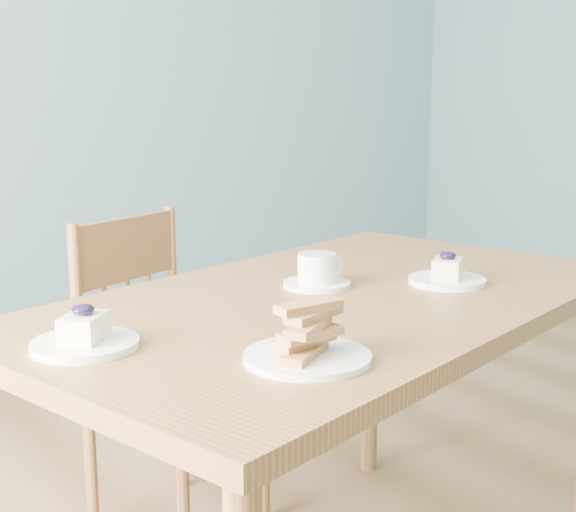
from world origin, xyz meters
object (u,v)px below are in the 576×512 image
(coffee_cup, at_px, (317,273))
(dining_chair, at_px, (166,375))
(cheesecake_plate_far, at_px, (85,337))
(biscotti_plate, at_px, (307,342))
(cheesecake_plate_near, at_px, (447,275))
(dining_table, at_px, (334,329))

(coffee_cup, bearing_deg, dining_chair, 119.11)
(cheesecake_plate_far, xyz_separation_m, biscotti_plate, (0.27, -0.27, 0.01))
(dining_chair, bearing_deg, cheesecake_plate_near, -77.04)
(dining_table, bearing_deg, dining_chair, 89.90)
(coffee_cup, distance_m, biscotti_plate, 0.50)
(coffee_cup, xyz_separation_m, biscotti_plate, (-0.32, -0.39, -0.00))
(dining_chair, bearing_deg, coffee_cup, -92.74)
(cheesecake_plate_near, bearing_deg, biscotti_plate, -157.45)
(cheesecake_plate_near, height_order, cheesecake_plate_far, cheesecake_plate_far)
(cheesecake_plate_near, xyz_separation_m, biscotti_plate, (-0.58, -0.24, 0.01))
(cheesecake_plate_far, bearing_deg, coffee_cup, 11.24)
(dining_table, height_order, cheesecake_plate_near, cheesecake_plate_near)
(dining_table, relative_size, coffee_cup, 10.40)
(dining_table, height_order, cheesecake_plate_far, cheesecake_plate_far)
(dining_table, height_order, dining_chair, dining_chair)
(cheesecake_plate_far, xyz_separation_m, coffee_cup, (0.59, 0.12, 0.01))
(dining_table, bearing_deg, coffee_cup, 63.75)
(cheesecake_plate_near, distance_m, cheesecake_plate_far, 0.85)
(cheesecake_plate_far, bearing_deg, dining_table, 3.44)
(dining_chair, height_order, cheesecake_plate_near, dining_chair)
(biscotti_plate, bearing_deg, coffee_cup, 50.44)
(biscotti_plate, bearing_deg, dining_table, 45.28)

